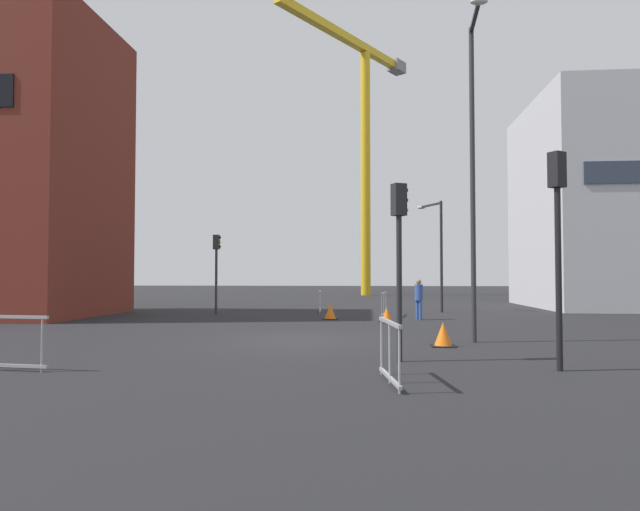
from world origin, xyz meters
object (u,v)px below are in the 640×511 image
at_px(traffic_light_far, 216,261).
at_px(streetlamp_tall, 473,156).
at_px(traffic_light_crosswalk, 558,224).
at_px(traffic_cone_orange, 443,335).
at_px(construction_crane, 362,125).
at_px(streetlamp_short, 438,244).
at_px(pedestrian_walking, 419,296).
at_px(traffic_cone_striped, 387,315).
at_px(traffic_cone_by_barrier, 330,312).
at_px(traffic_light_corner, 399,241).

bearing_deg(traffic_light_far, streetlamp_tall, -45.93).
height_order(traffic_light_crosswalk, traffic_cone_orange, traffic_light_crosswalk).
xyz_separation_m(construction_crane, streetlamp_short, (4.09, -22.47, -12.32)).
xyz_separation_m(traffic_light_far, pedestrian_walking, (9.38, -2.58, -1.59)).
xyz_separation_m(traffic_cone_orange, traffic_cone_striped, (-1.25, 7.15, -0.01)).
distance_m(traffic_light_crosswalk, pedestrian_walking, 12.57).
height_order(construction_crane, traffic_cone_by_barrier, construction_crane).
distance_m(streetlamp_short, traffic_cone_by_barrier, 7.97).
bearing_deg(traffic_cone_orange, traffic_light_corner, -115.33).
relative_size(streetlamp_tall, traffic_cone_striped, 14.29).
distance_m(construction_crane, traffic_cone_orange, 39.61).
bearing_deg(pedestrian_walking, construction_crane, 95.56).
relative_size(traffic_light_crosswalk, traffic_cone_striped, 6.91).
bearing_deg(traffic_light_far, traffic_cone_by_barrier, -25.18).
distance_m(pedestrian_walking, traffic_cone_orange, 8.77).
bearing_deg(pedestrian_walking, traffic_light_crosswalk, -82.32).
bearing_deg(streetlamp_tall, traffic_light_far, 134.07).
distance_m(streetlamp_tall, traffic_cone_striped, 8.33).
height_order(pedestrian_walking, traffic_cone_striped, pedestrian_walking).
height_order(construction_crane, traffic_cone_striped, construction_crane).
distance_m(construction_crane, traffic_cone_striped, 33.10).
distance_m(traffic_cone_orange, traffic_cone_by_barrier, 9.37).
bearing_deg(construction_crane, traffic_cone_striped, -87.43).
xyz_separation_m(traffic_light_corner, traffic_cone_striped, (0.01, 9.82, -2.31)).
relative_size(traffic_light_corner, pedestrian_walking, 2.29).
height_order(traffic_light_far, traffic_cone_orange, traffic_light_far).
bearing_deg(traffic_light_far, traffic_cone_striped, -27.51).
distance_m(traffic_light_crosswalk, traffic_cone_by_barrier, 13.60).
xyz_separation_m(construction_crane, traffic_cone_by_barrier, (-1.02, -27.71, -15.48)).
distance_m(traffic_light_corner, traffic_light_crosswalk, 3.19).
relative_size(construction_crane, traffic_cone_by_barrier, 35.75).
bearing_deg(traffic_light_crosswalk, streetlamp_short, 90.84).
relative_size(streetlamp_tall, traffic_cone_by_barrier, 13.44).
bearing_deg(construction_crane, streetlamp_short, -79.67).
bearing_deg(traffic_light_far, streetlamp_short, 13.41).
bearing_deg(streetlamp_short, traffic_cone_striped, -112.43).
bearing_deg(traffic_light_far, traffic_cone_orange, -50.73).
bearing_deg(traffic_cone_striped, streetlamp_short, 67.57).
height_order(construction_crane, traffic_light_crosswalk, construction_crane).
height_order(streetlamp_tall, traffic_cone_striped, streetlamp_tall).
distance_m(streetlamp_tall, traffic_cone_by_barrier, 10.31).
bearing_deg(traffic_cone_by_barrier, traffic_light_corner, -78.43).
height_order(traffic_light_far, traffic_cone_striped, traffic_light_far).
bearing_deg(traffic_light_corner, traffic_light_far, 119.74).
distance_m(streetlamp_short, pedestrian_walking, 5.89).
height_order(traffic_light_corner, traffic_cone_by_barrier, traffic_light_corner).
relative_size(streetlamp_tall, pedestrian_walking, 5.25).
relative_size(construction_crane, traffic_light_crosswalk, 5.50).
bearing_deg(traffic_cone_by_barrier, streetlamp_tall, -60.06).
xyz_separation_m(streetlamp_short, traffic_cone_by_barrier, (-5.11, -5.24, -3.16)).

